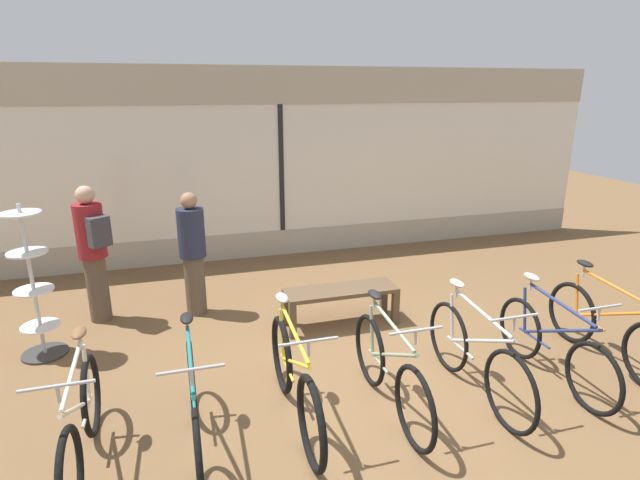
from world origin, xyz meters
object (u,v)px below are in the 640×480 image
object	(u,v)px
bicycle_center_left	(294,381)
bicycle_center	(389,372)
accessory_rack	(35,296)
display_bench	(341,295)
bicycle_right	(552,346)
customer_by_window	(93,250)
bicycle_center_right	(476,357)
customer_near_rack	(193,252)
bicycle_left	(194,407)
bicycle_far_left	(82,426)
bicycle_far_right	(608,329)

from	to	relation	value
bicycle_center_left	bicycle_center	distance (m)	0.87
accessory_rack	display_bench	bearing A→B (deg)	-3.77
bicycle_right	bicycle_center_left	bearing A→B (deg)	178.10
bicycle_center_left	accessory_rack	bearing A→B (deg)	141.48
bicycle_center	accessory_rack	distance (m)	3.85
bicycle_center	customer_by_window	xyz separation A→B (m)	(-2.76, 2.75, 0.55)
bicycle_center_right	bicycle_right	bearing A→B (deg)	0.07
bicycle_center_right	customer_by_window	size ratio (longest dim) A/B	1.01
bicycle_center_right	display_bench	xyz separation A→B (m)	(-0.75, 1.78, -0.01)
bicycle_right	customer_near_rack	world-z (taller)	customer_near_rack
bicycle_center_right	bicycle_left	bearing A→B (deg)	-179.77
bicycle_center_left	customer_by_window	xyz separation A→B (m)	(-1.89, 2.67, 0.54)
bicycle_center_right	customer_by_window	world-z (taller)	customer_by_window
display_bench	customer_near_rack	world-z (taller)	customer_near_rack
bicycle_far_left	bicycle_right	bearing A→B (deg)	0.30
bicycle_right	customer_near_rack	distance (m)	4.29
bicycle_far_right	customer_near_rack	xyz separation A→B (m)	(-4.16, 2.52, 0.46)
bicycle_right	customer_near_rack	size ratio (longest dim) A/B	1.05
bicycle_left	bicycle_far_right	bearing A→B (deg)	1.71
bicycle_center	display_bench	world-z (taller)	bicycle_center
bicycle_left	bicycle_center_right	world-z (taller)	bicycle_center_right
bicycle_right	bicycle_left	bearing A→B (deg)	-179.81
bicycle_center	customer_by_window	bearing A→B (deg)	135.10
bicycle_far_left	accessory_rack	xyz separation A→B (m)	(-0.72, 2.03, 0.32)
bicycle_center	bicycle_center_left	bearing A→B (deg)	174.68
bicycle_far_left	bicycle_center_left	bearing A→B (deg)	3.71
bicycle_center	bicycle_right	size ratio (longest dim) A/B	1.00
bicycle_far_right	bicycle_far_left	bearing A→B (deg)	-178.45
bicycle_center_left	bicycle_right	xyz separation A→B (m)	(2.63, -0.09, -0.02)
accessory_rack	customer_by_window	bearing A→B (deg)	55.49
bicycle_center_left	display_bench	xyz separation A→B (m)	(1.00, 1.69, -0.01)
customer_by_window	bicycle_far_left	bearing A→B (deg)	-85.90
display_bench	bicycle_center	bearing A→B (deg)	-94.36
bicycle_center	display_bench	bearing A→B (deg)	85.64
bicycle_center_right	customer_by_window	distance (m)	4.60
bicycle_center	customer_near_rack	bearing A→B (deg)	121.00
bicycle_right	customer_by_window	bearing A→B (deg)	148.66
display_bench	bicycle_far_right	bearing A→B (deg)	-34.27
display_bench	customer_near_rack	xyz separation A→B (m)	(-1.72, 0.86, 0.45)
accessory_rack	customer_near_rack	size ratio (longest dim) A/B	1.06
bicycle_left	customer_by_window	world-z (taller)	customer_by_window
bicycle_center	bicycle_far_right	xyz separation A→B (m)	(2.58, 0.11, -0.00)
bicycle_center_left	bicycle_center	xyz separation A→B (m)	(0.87, -0.08, -0.01)
bicycle_left	customer_near_rack	size ratio (longest dim) A/B	1.07
bicycle_center_left	bicycle_far_left	bearing A→B (deg)	-176.29
bicycle_center	bicycle_left	bearing A→B (deg)	-179.39
bicycle_left	bicycle_right	xyz separation A→B (m)	(3.49, 0.01, -0.00)
bicycle_center	customer_near_rack	xyz separation A→B (m)	(-1.58, 2.63, 0.45)
accessory_rack	display_bench	world-z (taller)	accessory_rack
bicycle_center	bicycle_far_right	world-z (taller)	bicycle_center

